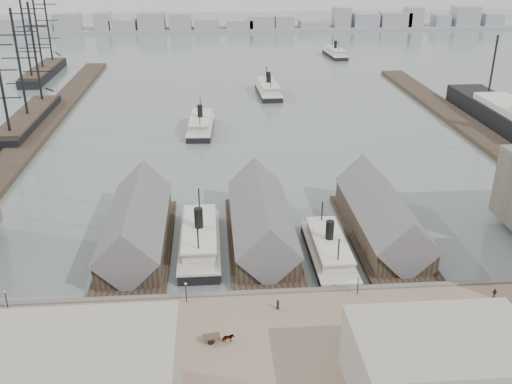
{
  "coord_description": "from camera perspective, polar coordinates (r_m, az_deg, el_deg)",
  "views": [
    {
      "loc": [
        -9.59,
        -90.11,
        59.25
      ],
      "look_at": [
        0.0,
        30.0,
        6.0
      ],
      "focal_mm": 40.0,
      "sensor_mm": 36.0,
      "label": 1
    }
  ],
  "objects": [
    {
      "name": "ground",
      "position": [
        108.27,
        1.28,
        -9.34
      ],
      "size": [
        900.0,
        900.0,
        0.0
      ],
      "primitive_type": "plane",
      "color": "#56645F",
      "rests_on": "ground"
    },
    {
      "name": "quay",
      "position": [
        91.66,
        2.58,
        -15.65
      ],
      "size": [
        180.0,
        30.0,
        2.0
      ],
      "primitive_type": "cube",
      "color": "#7A6552",
      "rests_on": "ground"
    },
    {
      "name": "seawall",
      "position": [
        103.33,
        1.58,
        -10.38
      ],
      "size": [
        180.0,
        1.2,
        2.3
      ],
      "primitive_type": "cube",
      "color": "#59544C",
      "rests_on": "ground"
    },
    {
      "name": "west_wharf",
      "position": [
        207.3,
        -20.84,
        5.89
      ],
      "size": [
        10.0,
        220.0,
        1.6
      ],
      "primitive_type": "cube",
      "color": "#2D231C",
      "rests_on": "ground"
    },
    {
      "name": "east_wharf",
      "position": [
        208.64,
        20.59,
        6.03
      ],
      "size": [
        10.0,
        180.0,
        1.6
      ],
      "primitive_type": "cube",
      "color": "#2D231C",
      "rests_on": "ground"
    },
    {
      "name": "ferry_shed_west",
      "position": [
        121.24,
        -11.86,
        -3.48
      ],
      "size": [
        14.0,
        42.0,
        12.6
      ],
      "color": "#2D231C",
      "rests_on": "ground"
    },
    {
      "name": "ferry_shed_center",
      "position": [
        120.51,
        0.5,
        -3.11
      ],
      "size": [
        14.0,
        42.0,
        12.6
      ],
      "color": "#2D231C",
      "rests_on": "ground"
    },
    {
      "name": "ferry_shed_east",
      "position": [
        125.29,
        12.44,
        -2.61
      ],
      "size": [
        14.0,
        42.0,
        12.6
      ],
      "color": "#2D231C",
      "rests_on": "ground"
    },
    {
      "name": "street_bldg_center",
      "position": [
        83.56,
        18.06,
        -16.28
      ],
      "size": [
        24.0,
        16.0,
        10.0
      ],
      "primitive_type": "cube",
      "color": "gray",
      "rests_on": "quay"
    },
    {
      "name": "street_bldg_west",
      "position": [
        80.13,
        -19.07,
        -17.52
      ],
      "size": [
        30.0,
        16.0,
        12.0
      ],
      "primitive_type": "cube",
      "color": "gray",
      "rests_on": "quay"
    },
    {
      "name": "lamp_post_far_w",
      "position": [
        105.53,
        -23.75,
        -9.56
      ],
      "size": [
        0.44,
        0.44,
        3.92
      ],
      "color": "black",
      "rests_on": "quay"
    },
    {
      "name": "lamp_post_near_w",
      "position": [
        99.56,
        -7.03,
        -9.58
      ],
      "size": [
        0.44,
        0.44,
        3.92
      ],
      "color": "black",
      "rests_on": "quay"
    },
    {
      "name": "lamp_post_near_e",
      "position": [
        102.41,
        10.19,
        -8.76
      ],
      "size": [
        0.44,
        0.44,
        3.92
      ],
      "color": "black",
      "rests_on": "quay"
    },
    {
      "name": "far_shore",
      "position": [
        427.91,
        -3.67,
        16.37
      ],
      "size": [
        500.0,
        40.0,
        15.72
      ],
      "color": "gray",
      "rests_on": "ground"
    },
    {
      "name": "ferry_docked_west",
      "position": [
        119.56,
        -5.67,
        -4.71
      ],
      "size": [
        8.38,
        27.92,
        9.97
      ],
      "color": "black",
      "rests_on": "ground"
    },
    {
      "name": "ferry_docked_east",
      "position": [
        116.37,
        7.27,
        -5.76
      ],
      "size": [
        7.66,
        25.52,
        9.12
      ],
      "color": "black",
      "rests_on": "ground"
    },
    {
      "name": "ferry_open_near",
      "position": [
        194.94,
        -5.57,
        6.73
      ],
      "size": [
        9.57,
        27.29,
        9.6
      ],
      "rotation": [
        0.0,
        0.0,
        -0.06
      ],
      "color": "black",
      "rests_on": "ground"
    },
    {
      "name": "ferry_open_mid",
      "position": [
        242.09,
        1.24,
        10.25
      ],
      "size": [
        9.43,
        28.5,
        10.08
      ],
      "rotation": [
        0.0,
        0.0,
        0.03
      ],
      "color": "black",
      "rests_on": "ground"
    },
    {
      "name": "ferry_open_far",
      "position": [
        328.43,
        7.91,
        13.62
      ],
      "size": [
        9.91,
        26.58,
        9.29
      ],
      "rotation": [
        0.0,
        0.0,
        0.08
      ],
      "color": "black",
      "rests_on": "ground"
    },
    {
      "name": "sailing_ship_mid",
      "position": [
        214.57,
        -21.82,
        6.88
      ],
      "size": [
        9.61,
        55.53,
        39.51
      ],
      "color": "black",
      "rests_on": "ground"
    },
    {
      "name": "sailing_ship_far",
      "position": [
        293.86,
        -20.5,
        11.31
      ],
      "size": [
        9.62,
        53.46,
        39.56
      ],
      "color": "black",
      "rests_on": "ground"
    },
    {
      "name": "horse_cart_center",
      "position": [
        91.36,
        -3.36,
        -14.38
      ],
      "size": [
        4.91,
        1.81,
        1.52
      ],
      "rotation": [
        0.0,
        0.0,
        1.7
      ],
      "color": "black",
      "rests_on": "quay"
    },
    {
      "name": "horse_cart_right",
      "position": [
        95.67,
        13.59,
        -13.1
      ],
      "size": [
        4.83,
        2.97,
        1.59
      ],
      "rotation": [
        0.0,
        0.0,
        1.91
      ],
      "color": "black",
      "rests_on": "quay"
    },
    {
      "name": "pedestrian_1",
      "position": [
        95.28,
        -21.55,
        -14.45
      ],
      "size": [
        0.98,
        1.01,
        1.63
      ],
      "primitive_type": "imported",
      "rotation": [
        0.0,
        0.0,
        5.38
      ],
      "color": "black",
      "rests_on": "quay"
    },
    {
      "name": "pedestrian_2",
      "position": [
        97.81,
        -12.69,
        -12.07
      ],
      "size": [
        1.21,
        1.14,
        1.65
      ],
      "primitive_type": "imported",
      "rotation": [
        0.0,
        0.0,
        3.82
      ],
      "color": "black",
      "rests_on": "quay"
    },
    {
      "name": "pedestrian_3",
      "position": [
        88.96,
        -12.39,
        -16.14
      ],
      "size": [
        0.86,
        1.13,
        1.79
      ],
      "primitive_type": "imported",
      "rotation": [
        0.0,
        0.0,
        4.25
      ],
      "color": "black",
      "rests_on": "quay"
    },
    {
      "name": "pedestrian_4",
      "position": [
        98.3,
        2.19,
        -11.18
      ],
      "size": [
        0.72,
        0.95,
        1.73
      ],
      "primitive_type": "imported",
      "rotation": [
        0.0,
        0.0,
        1.79
      ],
      "color": "black",
      "rests_on": "quay"
    },
    {
      "name": "pedestrian_5",
      "position": [
        95.17,
        11.16,
        -13.04
      ],
      "size": [
        0.56,
        0.69,
        1.68
      ],
      "primitive_type": "imported",
      "rotation": [
        0.0,
        0.0,
        4.51
      ],
      "color": "black",
      "rests_on": "quay"
    },
    {
      "name": "pedestrian_6",
      "position": [
        101.72,
        18.65,
        -11.24
      ],
      "size": [
        0.79,
        0.96,
        1.82
      ],
      "primitive_type": "imported",
      "rotation": [
        0.0,
        0.0,
        4.58
      ],
      "color": "black",
      "rests_on": "quay"
    },
    {
      "name": "pedestrian_7",
      "position": [
        96.27,
        18.68,
        -13.52
      ],
      "size": [
        1.13,
        1.21,
        1.64
      ],
      "primitive_type": "imported",
      "rotation": [
        0.0,
        0.0,
        4.06
      ],
      "color": "black",
      "rests_on": "quay"
    },
    {
      "name": "pedestrian_8",
      "position": [
        109.2,
        22.76,
        -9.32
      ],
      "size": [
        1.15,
        0.77,
        1.82
      ],
      "primitive_type": "imported",
      "rotation": [
        0.0,
        0.0,
        2.81
      ],
      "color": "black",
      "rests_on": "quay"
    }
  ]
}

